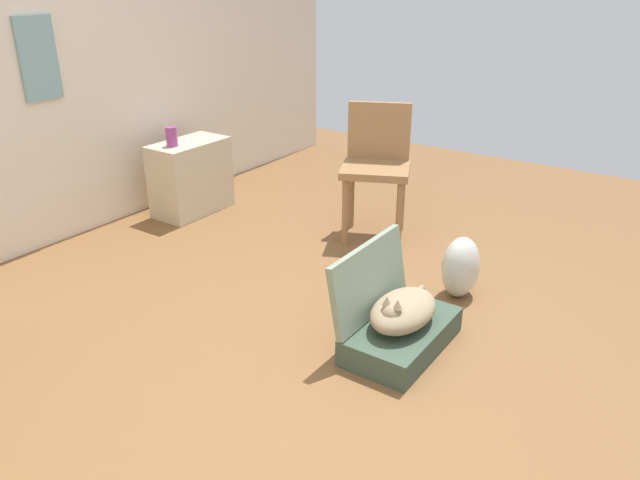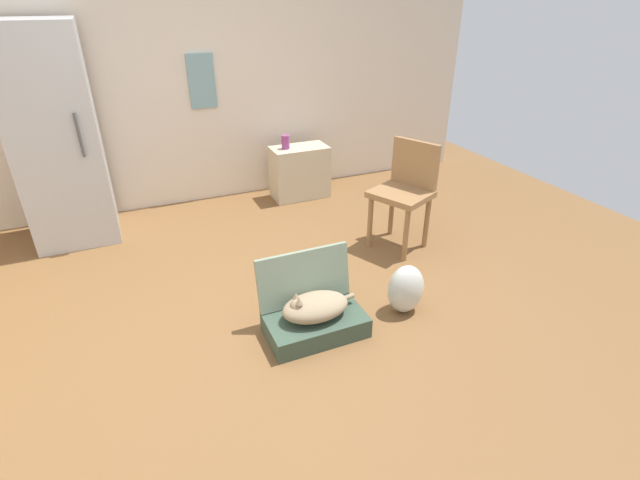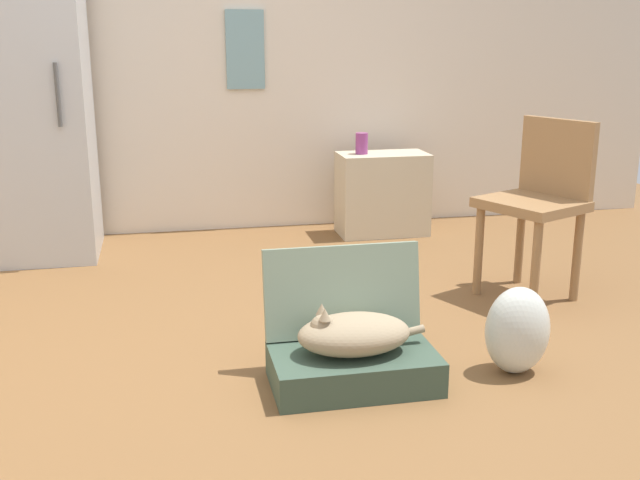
{
  "view_description": "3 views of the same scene",
  "coord_description": "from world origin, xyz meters",
  "px_view_note": "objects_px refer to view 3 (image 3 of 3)",
  "views": [
    {
      "loc": [
        -2.1,
        -1.51,
        1.73
      ],
      "look_at": [
        0.37,
        0.2,
        0.4
      ],
      "focal_mm": 34.39,
      "sensor_mm": 36.0,
      "label": 1
    },
    {
      "loc": [
        -0.69,
        -2.63,
        2.0
      ],
      "look_at": [
        0.51,
        0.13,
        0.39
      ],
      "focal_mm": 26.3,
      "sensor_mm": 36.0,
      "label": 2
    },
    {
      "loc": [
        -0.43,
        -3.0,
        1.33
      ],
      "look_at": [
        0.22,
        0.09,
        0.47
      ],
      "focal_mm": 42.55,
      "sensor_mm": 36.0,
      "label": 3
    }
  ],
  "objects_px": {
    "cat": "(353,334)",
    "refrigerator": "(31,106)",
    "chair": "(539,197)",
    "plastic_bag_white": "(517,330)",
    "suitcase_base": "(354,369)",
    "vase_tall": "(362,143)",
    "side_table": "(382,194)"
  },
  "relations": [
    {
      "from": "plastic_bag_white",
      "to": "vase_tall",
      "type": "bearing_deg",
      "value": 91.33
    },
    {
      "from": "plastic_bag_white",
      "to": "chair",
      "type": "distance_m",
      "value": 1.06
    },
    {
      "from": "refrigerator",
      "to": "side_table",
      "type": "xyz_separation_m",
      "value": [
        2.2,
        0.05,
        -0.63
      ]
    },
    {
      "from": "cat",
      "to": "refrigerator",
      "type": "bearing_deg",
      "value": 123.2
    },
    {
      "from": "suitcase_base",
      "to": "refrigerator",
      "type": "distance_m",
      "value": 2.74
    },
    {
      "from": "chair",
      "to": "cat",
      "type": "bearing_deg",
      "value": -79.5
    },
    {
      "from": "refrigerator",
      "to": "side_table",
      "type": "bearing_deg",
      "value": 1.31
    },
    {
      "from": "cat",
      "to": "refrigerator",
      "type": "xyz_separation_m",
      "value": [
        -1.42,
        2.18,
        0.69
      ]
    },
    {
      "from": "vase_tall",
      "to": "suitcase_base",
      "type": "bearing_deg",
      "value": -105.48
    },
    {
      "from": "suitcase_base",
      "to": "chair",
      "type": "bearing_deg",
      "value": 35.38
    },
    {
      "from": "cat",
      "to": "vase_tall",
      "type": "bearing_deg",
      "value": 74.38
    },
    {
      "from": "suitcase_base",
      "to": "plastic_bag_white",
      "type": "relative_size",
      "value": 1.77
    },
    {
      "from": "plastic_bag_white",
      "to": "chair",
      "type": "xyz_separation_m",
      "value": [
        0.51,
        0.86,
        0.34
      ]
    },
    {
      "from": "plastic_bag_white",
      "to": "refrigerator",
      "type": "distance_m",
      "value": 3.12
    },
    {
      "from": "suitcase_base",
      "to": "refrigerator",
      "type": "relative_size",
      "value": 0.35
    },
    {
      "from": "side_table",
      "to": "vase_tall",
      "type": "bearing_deg",
      "value": 178.44
    },
    {
      "from": "suitcase_base",
      "to": "vase_tall",
      "type": "relative_size",
      "value": 4.57
    },
    {
      "from": "plastic_bag_white",
      "to": "vase_tall",
      "type": "xyz_separation_m",
      "value": [
        -0.05,
        2.25,
        0.44
      ]
    },
    {
      "from": "side_table",
      "to": "chair",
      "type": "distance_m",
      "value": 1.47
    },
    {
      "from": "suitcase_base",
      "to": "chair",
      "type": "relative_size",
      "value": 0.7
    },
    {
      "from": "plastic_bag_white",
      "to": "refrigerator",
      "type": "bearing_deg",
      "value": 133.73
    },
    {
      "from": "vase_tall",
      "to": "chair",
      "type": "distance_m",
      "value": 1.5
    },
    {
      "from": "vase_tall",
      "to": "chair",
      "type": "bearing_deg",
      "value": -67.79
    },
    {
      "from": "side_table",
      "to": "vase_tall",
      "type": "distance_m",
      "value": 0.38
    },
    {
      "from": "suitcase_base",
      "to": "refrigerator",
      "type": "bearing_deg",
      "value": 123.31
    },
    {
      "from": "chair",
      "to": "refrigerator",
      "type": "bearing_deg",
      "value": -141.78
    },
    {
      "from": "cat",
      "to": "plastic_bag_white",
      "type": "xyz_separation_m",
      "value": [
        0.68,
        -0.02,
        -0.04
      ]
    },
    {
      "from": "chair",
      "to": "vase_tall",
      "type": "bearing_deg",
      "value": 177.48
    },
    {
      "from": "cat",
      "to": "plastic_bag_white",
      "type": "relative_size",
      "value": 1.44
    },
    {
      "from": "plastic_bag_white",
      "to": "refrigerator",
      "type": "height_order",
      "value": "refrigerator"
    },
    {
      "from": "refrigerator",
      "to": "plastic_bag_white",
      "type": "bearing_deg",
      "value": -46.27
    },
    {
      "from": "vase_tall",
      "to": "side_table",
      "type": "bearing_deg",
      "value": -1.56
    }
  ]
}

